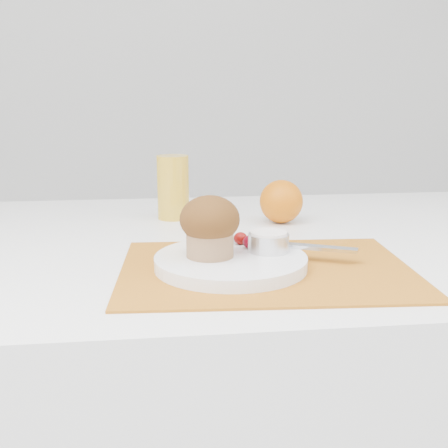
{
  "coord_description": "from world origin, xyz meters",
  "views": [
    {
      "loc": [
        -0.16,
        -0.9,
        1.0
      ],
      "look_at": [
        -0.06,
        -0.05,
        0.8
      ],
      "focal_mm": 45.0,
      "sensor_mm": 36.0,
      "label": 1
    }
  ],
  "objects": [
    {
      "name": "raspberry_near",
      "position": [
        -0.03,
        -0.07,
        0.78
      ],
      "size": [
        0.02,
        0.02,
        0.02
      ],
      "primitive_type": "ellipsoid",
      "color": "#550402",
      "rests_on": "plate"
    },
    {
      "name": "plate",
      "position": [
        -0.06,
        -0.13,
        0.76
      ],
      "size": [
        0.24,
        0.24,
        0.02
      ],
      "primitive_type": "cylinder",
      "rotation": [
        0.0,
        0.0,
        0.08
      ],
      "color": "white",
      "rests_on": "placemat"
    },
    {
      "name": "placemat",
      "position": [
        -0.01,
        -0.14,
        0.75
      ],
      "size": [
        0.44,
        0.33,
        0.0
      ],
      "primitive_type": "cube",
      "rotation": [
        0.0,
        0.0,
        -0.06
      ],
      "color": "#AF6418",
      "rests_on": "table"
    },
    {
      "name": "table",
      "position": [
        0.0,
        0.05,
        0.38
      ],
      "size": [
        1.2,
        0.8,
        0.75
      ],
      "primitive_type": "cube",
      "color": "white",
      "rests_on": "ground"
    },
    {
      "name": "juice_glass",
      "position": [
        -0.13,
        0.22,
        0.81
      ],
      "size": [
        0.07,
        0.07,
        0.13
      ],
      "primitive_type": "cylinder",
      "rotation": [
        0.0,
        0.0,
        0.18
      ],
      "color": "gold",
      "rests_on": "table"
    },
    {
      "name": "muffin",
      "position": [
        -0.09,
        -0.13,
        0.82
      ],
      "size": [
        0.09,
        0.09,
        0.09
      ],
      "color": "#9E734C",
      "rests_on": "plate"
    },
    {
      "name": "orange",
      "position": [
        0.08,
        0.16,
        0.79
      ],
      "size": [
        0.08,
        0.08,
        0.08
      ],
      "primitive_type": "sphere",
      "color": "#D56607",
      "rests_on": "table"
    },
    {
      "name": "butter_knife",
      "position": [
        0.03,
        -0.09,
        0.77
      ],
      "size": [
        0.2,
        0.11,
        0.01
      ],
      "primitive_type": "cube",
      "rotation": [
        0.0,
        0.0,
        -0.44
      ],
      "color": "silver",
      "rests_on": "plate"
    },
    {
      "name": "raspberry_far",
      "position": [
        -0.02,
        -0.09,
        0.78
      ],
      "size": [
        0.02,
        0.02,
        0.02
      ],
      "primitive_type": "ellipsoid",
      "color": "#54020F",
      "rests_on": "plate"
    },
    {
      "name": "cream",
      "position": [
        0.0,
        -0.11,
        0.8
      ],
      "size": [
        0.07,
        0.07,
        0.01
      ],
      "primitive_type": "cylinder",
      "rotation": [
        0.0,
        0.0,
        -0.38
      ],
      "color": "white",
      "rests_on": "ramekin"
    },
    {
      "name": "ramekin",
      "position": [
        0.0,
        -0.11,
        0.78
      ],
      "size": [
        0.08,
        0.08,
        0.03
      ],
      "primitive_type": "cylinder",
      "rotation": [
        0.0,
        0.0,
        -0.3
      ],
      "color": "silver",
      "rests_on": "plate"
    }
  ]
}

